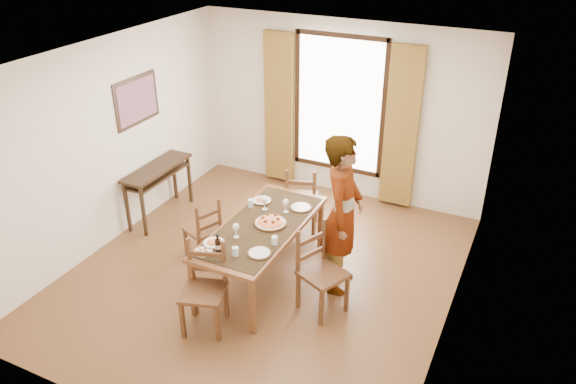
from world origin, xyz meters
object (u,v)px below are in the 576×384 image
at_px(console_table, 158,174).
at_px(dining_table, 262,230).
at_px(pasta_platter, 270,220).
at_px(man, 342,215).

height_order(console_table, dining_table, console_table).
xyz_separation_m(dining_table, pasta_platter, (0.08, 0.07, 0.11)).
relative_size(dining_table, pasta_platter, 4.97).
bearing_deg(man, console_table, 74.11).
bearing_deg(dining_table, pasta_platter, 39.70).
bearing_deg(console_table, man, -7.89).
bearing_deg(dining_table, man, 17.98).
distance_m(console_table, pasta_platter, 2.24).
height_order(console_table, pasta_platter, pasta_platter).
xyz_separation_m(console_table, man, (2.96, -0.41, 0.29)).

